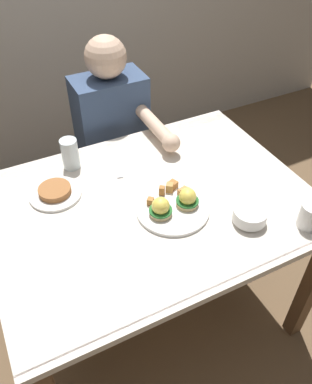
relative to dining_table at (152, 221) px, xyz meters
name	(u,v)px	position (x,y,z in m)	size (l,w,h in m)	color
ground_plane	(153,308)	(0.00, 0.00, -0.63)	(6.00, 6.00, 0.00)	brown
dining_table	(152,221)	(0.00, 0.00, 0.00)	(1.20, 0.90, 0.74)	silver
eggs_benedict_plate	(173,205)	(0.05, -0.08, 0.13)	(0.27, 0.27, 0.09)	white
fruit_bowl	(250,216)	(0.26, -0.25, 0.14)	(0.12, 0.12, 0.05)	white
coffee_mug	(311,215)	(0.44, -0.36, 0.16)	(0.11, 0.08, 0.09)	white
fork	(119,168)	(-0.03, 0.24, 0.11)	(0.06, 0.15, 0.00)	silver
water_glass_near	(70,156)	(-0.20, 0.34, 0.16)	(0.07, 0.07, 0.13)	silver
side_plate	(55,192)	(-0.31, 0.20, 0.12)	(0.20, 0.20, 0.04)	white
diner_person	(115,135)	(0.09, 0.60, 0.02)	(0.34, 0.54, 1.14)	#33333D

